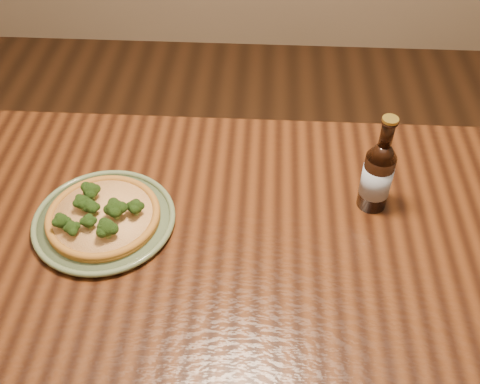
# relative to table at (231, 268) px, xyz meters

# --- Properties ---
(table) EXTENTS (1.60, 0.90, 0.75)m
(table) POSITION_rel_table_xyz_m (0.00, 0.00, 0.00)
(table) COLOR #45220E
(table) RESTS_ON ground
(plate) EXTENTS (0.33, 0.33, 0.02)m
(plate) POSITION_rel_table_xyz_m (-0.29, 0.04, 0.10)
(plate) COLOR #5B6E4C
(plate) RESTS_ON table
(pizza) EXTENTS (0.26, 0.26, 0.07)m
(pizza) POSITION_rel_table_xyz_m (-0.29, 0.04, 0.12)
(pizza) COLOR #AA7026
(pizza) RESTS_ON plate
(beer_bottle) EXTENTS (0.07, 0.07, 0.25)m
(beer_bottle) POSITION_rel_table_xyz_m (0.32, 0.14, 0.19)
(beer_bottle) COLOR black
(beer_bottle) RESTS_ON table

